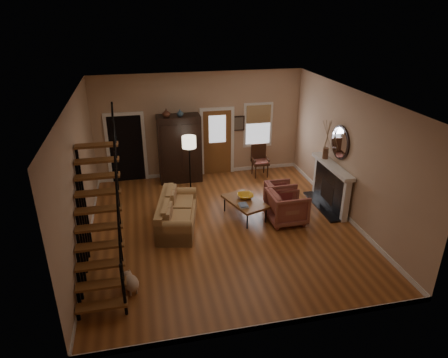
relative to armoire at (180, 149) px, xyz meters
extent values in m
plane|color=#9C5627|center=(0.70, -3.15, -1.05)|extent=(7.00, 7.00, 0.00)
plane|color=white|center=(0.70, -3.15, 2.25)|extent=(7.00, 7.00, 0.00)
cube|color=tan|center=(0.70, 0.35, 0.60)|extent=(6.50, 0.04, 3.30)
cube|color=tan|center=(-2.55, -3.15, 0.60)|extent=(0.04, 7.00, 3.30)
cube|color=tan|center=(3.95, -3.15, 0.60)|extent=(0.04, 7.00, 3.30)
cube|color=black|center=(-1.60, 0.50, 0.00)|extent=(1.00, 0.36, 2.10)
cube|color=brown|center=(1.25, 0.33, 0.00)|extent=(0.90, 0.06, 2.10)
cube|color=silver|center=(2.60, 0.32, 0.50)|extent=(0.96, 0.06, 1.46)
cube|color=black|center=(3.83, -2.65, -0.48)|extent=(0.24, 1.60, 1.15)
cube|color=white|center=(3.77, -2.65, 0.15)|extent=(0.30, 1.95, 0.10)
cylinder|color=silver|center=(3.90, -2.65, 0.80)|extent=(0.05, 0.90, 0.90)
imported|color=#4C2619|center=(-0.35, -0.10, 1.17)|extent=(0.24, 0.24, 0.25)
imported|color=#334C60|center=(0.05, -0.10, 1.16)|extent=(0.20, 0.20, 0.21)
imported|color=orange|center=(1.41, -2.58, -0.52)|extent=(0.42, 0.42, 0.10)
imported|color=maroon|center=(2.34, -3.19, -0.62)|extent=(0.95, 0.93, 0.85)
imported|color=maroon|center=(2.46, -2.43, -0.70)|extent=(0.79, 0.77, 0.71)
camera|label=1|loc=(-1.14, -11.63, 4.15)|focal=32.00mm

